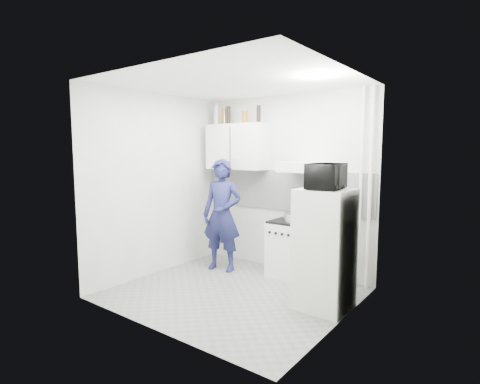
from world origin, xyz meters
The scene contains 22 objects.
floor centered at (0.00, 0.00, 0.00)m, with size 2.80×2.80×0.00m, color slate.
ceiling centered at (0.00, 0.00, 2.60)m, with size 2.80×2.80×0.00m, color white.
wall_back centered at (0.00, 1.25, 1.30)m, with size 2.80×2.80×0.00m, color silver.
wall_left centered at (-1.40, 0.00, 1.30)m, with size 2.60×2.60×0.00m, color silver.
wall_right centered at (1.40, 0.00, 1.30)m, with size 2.60×2.60×0.00m, color silver.
person centered at (-0.71, 0.64, 0.83)m, with size 0.61×0.40×1.67m, color #191C46.
stove centered at (0.22, 1.00, 0.39)m, with size 0.48×0.48×0.77m, color silver.
fridge centered at (1.10, 0.28, 0.68)m, with size 0.57×0.57×1.37m, color white.
stove_top centered at (0.22, 1.00, 0.78)m, with size 0.46×0.46×0.03m, color black.
saucepan centered at (0.30, 0.94, 0.86)m, with size 0.20×0.20×0.11m, color silver.
microwave centered at (1.10, 0.28, 1.51)m, with size 0.35×0.51×0.28m, color black.
bottle_a centered at (-1.17, 1.07, 2.36)m, with size 0.08×0.08×0.32m, color #B2B7BC.
bottle_b centered at (-1.01, 1.07, 2.33)m, with size 0.07×0.07×0.26m, color brown.
bottle_c centered at (-0.92, 1.07, 2.34)m, with size 0.07×0.07×0.28m, color black.
canister_a centered at (-0.60, 1.07, 2.30)m, with size 0.08×0.08×0.20m, color brown.
bottle_e centered at (-0.35, 1.07, 2.33)m, with size 0.06×0.06×0.26m, color black.
upper_cabinet centered at (-0.75, 1.07, 1.85)m, with size 1.00×0.35×0.70m, color white.
range_hood centered at (0.45, 1.00, 1.57)m, with size 0.60×0.50×0.14m, color silver.
backsplash centered at (0.00, 1.24, 1.20)m, with size 2.74×0.03×0.60m, color white.
pipe_a centered at (1.30, 1.17, 1.30)m, with size 0.05×0.05×2.60m, color silver.
pipe_b centered at (1.18, 1.17, 1.30)m, with size 0.04×0.04×2.60m, color silver.
ceiling_spot_fixture centered at (1.00, 0.20, 2.57)m, with size 0.10×0.10×0.02m, color white.
Camera 1 is at (2.81, -3.60, 1.79)m, focal length 28.00 mm.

